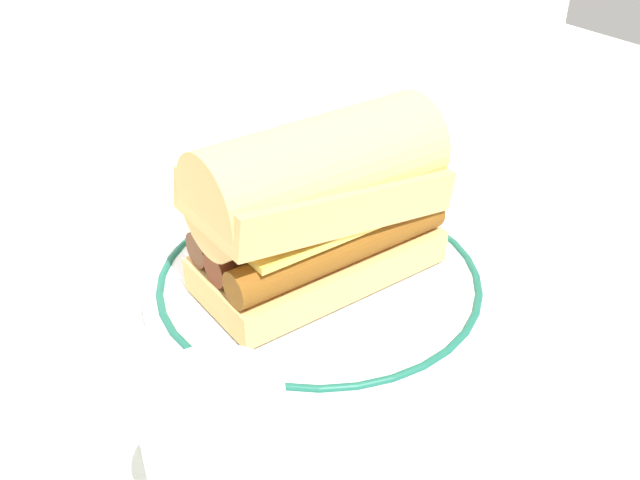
# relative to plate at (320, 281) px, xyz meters

# --- Properties ---
(ground_plane) EXTENTS (1.50, 1.50, 0.00)m
(ground_plane) POSITION_rel_plate_xyz_m (-0.00, -0.02, -0.01)
(ground_plane) COLOR silver
(plate) EXTENTS (0.27, 0.27, 0.01)m
(plate) POSITION_rel_plate_xyz_m (0.00, 0.00, 0.00)
(plate) COLOR white
(plate) RESTS_ON ground_plane
(sausage_sandwich) EXTENTS (0.19, 0.09, 0.13)m
(sausage_sandwich) POSITION_rel_plate_xyz_m (0.00, -0.00, 0.07)
(sausage_sandwich) COLOR #E2AE62
(sausage_sandwich) RESTS_ON plate
(butter_knife) EXTENTS (0.04, 0.14, 0.01)m
(butter_knife) POSITION_rel_plate_xyz_m (0.08, 0.20, -0.00)
(butter_knife) COLOR silver
(butter_knife) RESTS_ON ground_plane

